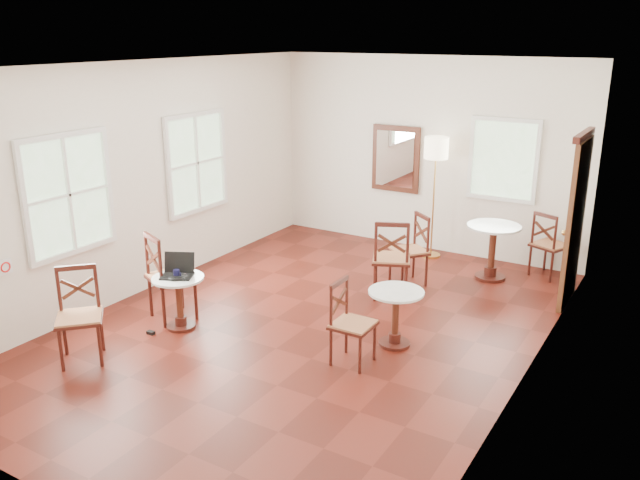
# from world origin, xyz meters

# --- Properties ---
(ground) EXTENTS (7.00, 7.00, 0.00)m
(ground) POSITION_xyz_m (0.00, 0.00, 0.00)
(ground) COLOR #56170E
(ground) RESTS_ON ground
(room_shell) EXTENTS (5.02, 7.02, 3.01)m
(room_shell) POSITION_xyz_m (-0.06, 0.27, 1.89)
(room_shell) COLOR white
(room_shell) RESTS_ON ground
(cafe_table_near) EXTENTS (0.60, 0.60, 0.63)m
(cafe_table_near) POSITION_xyz_m (-1.27, -0.77, 0.39)
(cafe_table_near) COLOR #411710
(cafe_table_near) RESTS_ON ground
(cafe_table_mid) EXTENTS (0.61, 0.61, 0.65)m
(cafe_table_mid) POSITION_xyz_m (1.08, 0.12, 0.40)
(cafe_table_mid) COLOR #411710
(cafe_table_mid) RESTS_ON ground
(cafe_table_back) EXTENTS (0.74, 0.74, 0.78)m
(cafe_table_back) POSITION_xyz_m (1.37, 2.69, 0.48)
(cafe_table_back) COLOR #411710
(cafe_table_back) RESTS_ON ground
(chair_near_a) EXTENTS (0.66, 0.66, 1.08)m
(chair_near_a) POSITION_xyz_m (-1.55, -0.63, 0.54)
(chair_near_a) COLOR #411710
(chair_near_a) RESTS_ON ground
(chair_near_b) EXTENTS (0.66, 0.66, 1.01)m
(chair_near_b) POSITION_xyz_m (-1.62, -1.89, 0.50)
(chair_near_b) COLOR #411710
(chair_near_b) RESTS_ON ground
(chair_mid_a) EXTENTS (0.65, 0.65, 1.06)m
(chair_mid_a) POSITION_xyz_m (0.44, 1.36, 0.53)
(chair_mid_a) COLOR #411710
(chair_mid_a) RESTS_ON ground
(chair_mid_b) EXTENTS (0.42, 0.42, 0.90)m
(chair_mid_b) POSITION_xyz_m (0.85, -0.49, 0.45)
(chair_mid_b) COLOR #411710
(chair_mid_b) RESTS_ON ground
(chair_back_a) EXTENTS (0.57, 0.57, 0.95)m
(chair_back_a) POSITION_xyz_m (2.03, 3.18, 0.47)
(chair_back_a) COLOR #411710
(chair_back_a) RESTS_ON ground
(chair_back_b) EXTENTS (0.63, 0.63, 0.97)m
(chair_back_b) POSITION_xyz_m (0.46, 1.93, 0.49)
(chair_back_b) COLOR #411710
(chair_back_b) RESTS_ON ground
(floor_lamp) EXTENTS (0.36, 0.36, 1.85)m
(floor_lamp) POSITION_xyz_m (0.29, 3.15, 1.57)
(floor_lamp) COLOR #BF8C3F
(floor_lamp) RESTS_ON ground
(laptop) EXTENTS (0.45, 0.42, 0.25)m
(laptop) POSITION_xyz_m (-1.31, -0.72, 0.70)
(laptop) COLOR black
(laptop) RESTS_ON cafe_table_near
(mouse) EXTENTS (0.12, 0.10, 0.04)m
(mouse) POSITION_xyz_m (-1.25, -0.89, 0.65)
(mouse) COLOR black
(mouse) RESTS_ON cafe_table_near
(navy_mug) EXTENTS (0.11, 0.07, 0.09)m
(navy_mug) POSITION_xyz_m (-1.28, -0.77, 0.68)
(navy_mug) COLOR black
(navy_mug) RESTS_ON cafe_table_near
(water_glass) EXTENTS (0.05, 0.05, 0.09)m
(water_glass) POSITION_xyz_m (-1.13, -0.81, 0.68)
(water_glass) COLOR white
(water_glass) RESTS_ON cafe_table_near
(power_adapter) EXTENTS (0.09, 0.06, 0.04)m
(power_adapter) POSITION_xyz_m (-1.44, -1.09, 0.02)
(power_adapter) COLOR black
(power_adapter) RESTS_ON ground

